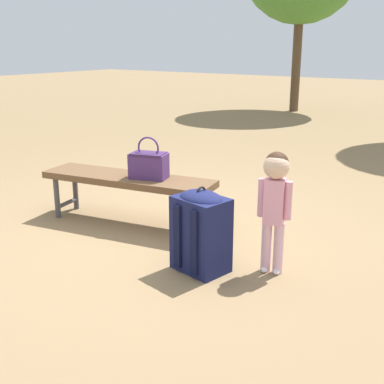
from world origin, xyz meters
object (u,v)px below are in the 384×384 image
object	(u,v)px
handbag	(149,164)
child_standing	(275,194)
backpack_large	(201,229)
park_bench	(128,182)

from	to	relation	value
handbag	child_standing	world-z (taller)	child_standing
child_standing	backpack_large	size ratio (longest dim) A/B	1.40
child_standing	backpack_large	xyz separation A→B (m)	(-0.44, -0.26, -0.27)
park_bench	handbag	bearing A→B (deg)	13.13
child_standing	backpack_large	bearing A→B (deg)	-148.93
park_bench	backpack_large	distance (m)	1.16
child_standing	park_bench	bearing A→B (deg)	173.99
child_standing	handbag	bearing A→B (deg)	170.97
backpack_large	child_standing	bearing A→B (deg)	31.07
park_bench	backpack_large	xyz separation A→B (m)	(1.08, -0.42, -0.08)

